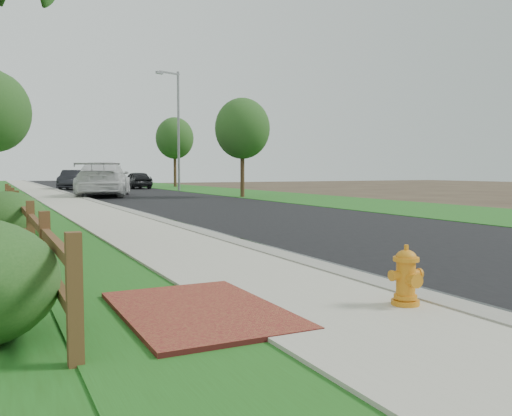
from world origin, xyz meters
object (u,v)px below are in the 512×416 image
fire_hydrant (406,277)px  streetlight (177,124)px  white_suv (104,179)px  ranch_fence (19,215)px  dark_car_mid (137,180)px

fire_hydrant → streetlight: bearing=76.0°
white_suv → streetlight: streetlight is taller
ranch_fence → fire_hydrant: size_ratio=25.43×
fire_hydrant → white_suv: white_suv is taller
white_suv → fire_hydrant: bearing=101.8°
ranch_fence → fire_hydrant: ranch_fence is taller
ranch_fence → streetlight: (12.14, 26.32, 4.42)m
ranch_fence → white_suv: size_ratio=2.41×
dark_car_mid → ranch_fence: bearing=69.4°
streetlight → fire_hydrant: bearing=-104.0°
ranch_fence → white_suv: white_suv is taller
white_suv → dark_car_mid: white_suv is taller
dark_car_mid → fire_hydrant: bearing=77.5°
dark_car_mid → white_suv: bearing=65.5°
dark_car_mid → streetlight: 8.03m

